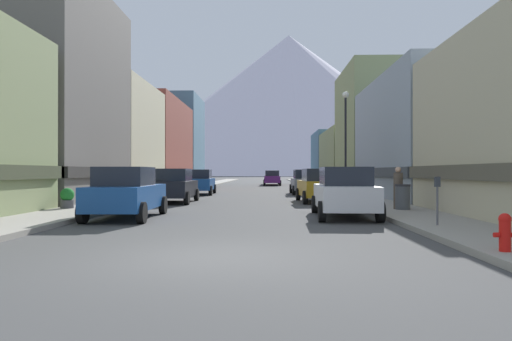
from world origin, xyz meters
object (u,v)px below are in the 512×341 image
object	(u,v)px
pedestrian_1	(398,189)
streetlamp_right	(346,129)
car_right_1	(319,185)
car_right_2	(305,182)
trash_bin_right	(403,197)
fire_hydrant_near	(505,231)
car_right_0	(344,192)
pedestrian_2	(132,185)
car_driving_0	(272,177)
parking_meter_near	(437,194)
potted_plant_0	(67,198)
car_left_2	(200,182)
car_left_0	(127,192)
pedestrian_0	(150,183)
car_left_1	(174,186)
car_driving_1	(272,178)

from	to	relation	value
pedestrian_1	streetlamp_right	size ratio (longest dim) A/B	0.28
car_right_1	pedestrian_1	xyz separation A→B (m)	(2.45, -6.04, 0.02)
car_right_2	trash_bin_right	xyz separation A→B (m)	(2.55, -14.93, -0.26)
fire_hydrant_near	car_right_0	bearing A→B (deg)	102.25
car_right_1	pedestrian_2	distance (m)	10.05
car_driving_0	pedestrian_1	distance (m)	40.44
car_right_0	parking_meter_near	world-z (taller)	car_right_0
potted_plant_0	parking_meter_near	bearing A→B (deg)	-23.22
potted_plant_0	car_driving_0	bearing A→B (deg)	77.91
car_left_2	car_right_0	distance (m)	17.87
trash_bin_right	car_left_0	bearing A→B (deg)	-167.78
pedestrian_0	streetlamp_right	bearing A→B (deg)	-14.88
pedestrian_2	car_driving_0	bearing A→B (deg)	77.00
car_left_1	parking_meter_near	size ratio (longest dim) A/B	3.33
car_right_2	fire_hydrant_near	distance (m)	24.27
car_right_0	fire_hydrant_near	world-z (taller)	car_right_0
car_right_1	car_right_2	bearing A→B (deg)	90.01
car_right_1	trash_bin_right	distance (m)	6.80
parking_meter_near	pedestrian_2	xyz separation A→B (m)	(-12.00, 11.63, -0.13)
car_right_2	car_driving_1	bearing A→B (deg)	96.03
car_driving_1	trash_bin_right	size ratio (longest dim) A/B	4.49
car_left_1	car_right_0	distance (m)	10.62
pedestrian_1	trash_bin_right	bearing A→B (deg)	-69.21
streetlamp_right	car_left_1	bearing A→B (deg)	-171.76
car_right_2	potted_plant_0	size ratio (longest dim) A/B	5.42
car_right_0	fire_hydrant_near	size ratio (longest dim) A/B	6.33
car_right_0	pedestrian_1	xyz separation A→B (m)	(2.45, 1.94, 0.02)
pedestrian_0	car_right_2	bearing A→B (deg)	25.42
car_left_2	car_driving_1	distance (m)	21.95
car_left_2	trash_bin_right	bearing A→B (deg)	-55.01
car_left_1	fire_hydrant_near	xyz separation A→B (m)	(9.25, -15.02, -0.37)
pedestrian_0	pedestrian_2	distance (m)	3.70
car_right_2	car_driving_0	world-z (taller)	same
pedestrian_2	car_left_1	bearing A→B (deg)	-16.02
car_left_0	car_right_1	bearing A→B (deg)	48.19
car_left_1	car_right_2	xyz separation A→B (m)	(7.60, 9.18, 0.00)
car_right_2	parking_meter_near	bearing A→B (deg)	-84.46
car_right_0	car_right_2	world-z (taller)	same
streetlamp_right	car_right_1	bearing A→B (deg)	-153.69
pedestrian_2	car_right_1	bearing A→B (deg)	-0.82
car_left_0	pedestrian_1	size ratio (longest dim) A/B	2.68
trash_bin_right	car_right_1	bearing A→B (deg)	112.02
car_right_2	car_driving_0	size ratio (longest dim) A/B	1.00
potted_plant_0	trash_bin_right	bearing A→B (deg)	-1.21
car_left_0	car_driving_0	xyz separation A→B (m)	(5.40, 42.63, 0.00)
pedestrian_0	streetlamp_right	world-z (taller)	streetlamp_right
pedestrian_0	pedestrian_1	bearing A→B (deg)	-38.34
car_left_0	pedestrian_0	size ratio (longest dim) A/B	2.69
car_left_1	pedestrian_2	distance (m)	2.55
car_right_1	pedestrian_2	xyz separation A→B (m)	(-10.05, 0.14, -0.01)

